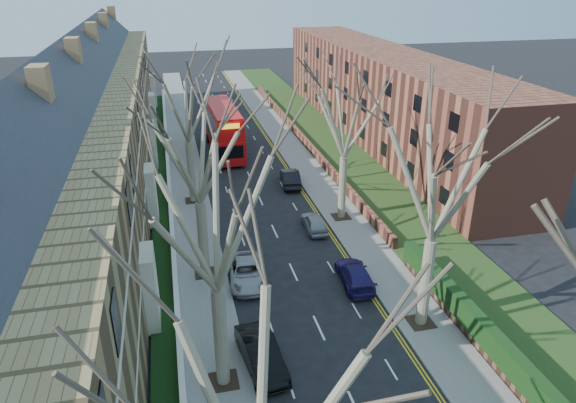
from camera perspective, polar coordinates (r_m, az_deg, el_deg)
pavement_left at (r=55.37m, az=-11.50°, el=4.58°), size 3.00×102.00×0.12m
pavement_right at (r=56.88m, az=0.68°, el=5.61°), size 3.00×102.00×0.12m
terrace_left at (r=46.55m, az=-21.06°, el=6.75°), size 9.70×78.00×13.60m
flats_right at (r=62.81m, az=10.21°, el=11.70°), size 13.97×54.00×10.00m
wall_hedge_right at (r=27.32m, az=24.57°, el=-17.35°), size 0.70×24.00×1.80m
front_wall_left at (r=47.68m, az=-13.07°, el=1.88°), size 0.30×78.00×1.00m
grass_verge_right at (r=58.05m, az=5.02°, el=6.00°), size 6.00×102.00×0.06m
tree_left_near at (r=13.26m, az=-3.78°, el=-20.82°), size 9.80×9.80×13.73m
tree_left_mid at (r=21.21m, az=-8.46°, el=-0.35°), size 10.50×10.50×14.71m
tree_left_far at (r=30.67m, az=-10.25°, el=6.73°), size 10.15×10.15×14.22m
tree_left_dist at (r=42.21m, az=-11.43°, el=11.88°), size 10.50×10.50×14.71m
tree_right_mid at (r=26.30m, az=16.64°, el=3.82°), size 10.50×10.50×14.71m
tree_right_far at (r=38.59m, az=6.50°, el=10.57°), size 10.15×10.15×14.22m
double_decker_bus at (r=56.68m, az=-7.16°, el=7.88°), size 3.27×12.01×4.96m
car_left_mid at (r=26.84m, az=-3.00°, el=-16.57°), size 2.20×4.78×1.52m
car_left_far at (r=33.25m, az=-4.65°, el=-7.83°), size 2.51×4.92×1.33m
car_right_near at (r=33.21m, az=7.45°, el=-8.04°), size 2.18×4.61×1.30m
car_right_mid at (r=39.45m, az=2.93°, el=-2.33°), size 1.60×3.78×1.27m
car_right_far at (r=47.63m, az=0.25°, el=2.67°), size 2.08×4.63×1.48m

